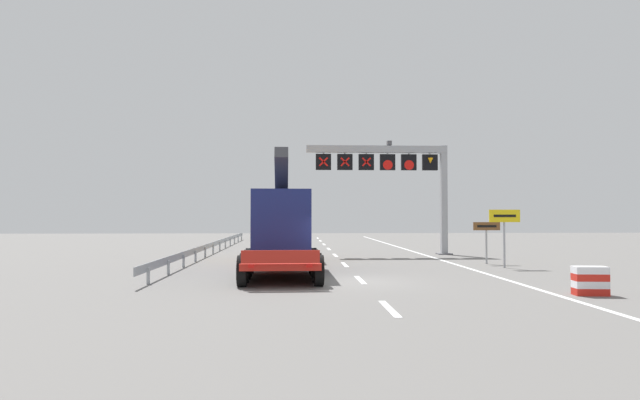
# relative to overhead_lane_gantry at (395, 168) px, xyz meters

# --- Properties ---
(ground) EXTENTS (112.00, 112.00, 0.00)m
(ground) POSITION_rel_overhead_lane_gantry_xyz_m (-4.46, -14.02, -5.56)
(ground) COLOR slate
(lane_markings) EXTENTS (0.20, 47.88, 0.01)m
(lane_markings) POSITION_rel_overhead_lane_gantry_xyz_m (-3.92, 2.62, -5.56)
(lane_markings) COLOR silver
(lane_markings) RESTS_ON ground
(edge_line_right) EXTENTS (0.20, 63.00, 0.01)m
(edge_line_right) POSITION_rel_overhead_lane_gantry_xyz_m (1.74, -2.02, -5.56)
(edge_line_right) COLOR silver
(edge_line_right) RESTS_ON ground
(overhead_lane_gantry) EXTENTS (9.31, 0.90, 7.29)m
(overhead_lane_gantry) POSITION_rel_overhead_lane_gantry_xyz_m (0.00, 0.00, 0.00)
(overhead_lane_gantry) COLOR #9EA0A5
(overhead_lane_gantry) RESTS_ON ground
(heavy_haul_truck_red) EXTENTS (3.22, 14.10, 5.30)m
(heavy_haul_truck_red) POSITION_rel_overhead_lane_gantry_xyz_m (-7.08, -7.92, -3.57)
(heavy_haul_truck_red) COLOR red
(heavy_haul_truck_red) RESTS_ON ground
(exit_sign_yellow) EXTENTS (1.49, 0.15, 2.78)m
(exit_sign_yellow) POSITION_rel_overhead_lane_gantry_xyz_m (3.56, -9.04, -3.45)
(exit_sign_yellow) COLOR #9EA0A5
(exit_sign_yellow) RESTS_ON ground
(tourist_info_sign_brown) EXTENTS (1.39, 0.15, 2.15)m
(tourist_info_sign_brown) POSITION_rel_overhead_lane_gantry_xyz_m (3.45, -6.89, -3.94)
(tourist_info_sign_brown) COLOR #9EA0A5
(tourist_info_sign_brown) RESTS_ON ground
(crash_barrier_striped) EXTENTS (1.04, 0.60, 0.90)m
(crash_barrier_striped) POSITION_rel_overhead_lane_gantry_xyz_m (2.79, -17.87, -5.11)
(crash_barrier_striped) COLOR red
(crash_barrier_striped) RESTS_ON ground
(guardrail_left) EXTENTS (0.13, 37.71, 0.76)m
(guardrail_left) POSITION_rel_overhead_lane_gantry_xyz_m (-11.82, 2.83, -5.00)
(guardrail_left) COLOR #999EA3
(guardrail_left) RESTS_ON ground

